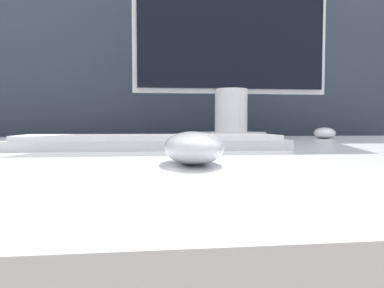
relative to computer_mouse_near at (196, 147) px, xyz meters
name	(u,v)px	position (x,y,z in m)	size (l,w,h in m)	color
partition_panel	(160,150)	(0.00, 0.96, -0.07)	(5.00, 0.03, 1.29)	#333D4C
computer_mouse_near	(196,147)	(0.00, 0.00, 0.00)	(0.06, 0.12, 0.03)	silver
keyboard	(151,142)	(-0.05, 0.24, -0.01)	(0.46, 0.13, 0.02)	silver
monitor	(231,46)	(0.17, 0.57, 0.23)	(0.51, 0.18, 0.47)	white
computer_mouse_far	(325,133)	(0.46, 0.62, 0.00)	(0.10, 0.13, 0.03)	white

